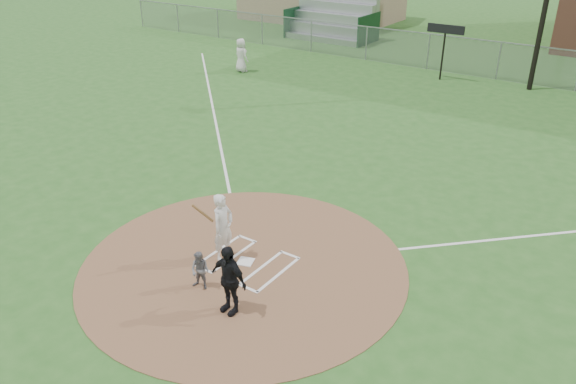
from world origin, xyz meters
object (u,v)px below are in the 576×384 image
Objects in this scene: catcher at (200,271)px; batter_at_plate at (223,227)px; home_plate at (246,262)px; umpire at (229,279)px; ondeck_player at (241,55)px.

catcher is 1.45m from batter_at_plate.
umpire is (0.95, -1.75, 0.84)m from home_plate.
catcher is (-0.19, -1.48, 0.48)m from home_plate.
ondeck_player is at bearing 129.19° from home_plate.
home_plate is 2.16m from umpire.
batter_at_plate is (-0.39, 1.33, 0.43)m from catcher.
batter_at_plate is at bearing 138.22° from umpire.
batter_at_plate is at bearing 139.19° from ondeck_player.
ondeck_player is (-12.43, 15.25, 0.90)m from home_plate.
batter_at_plate is at bearing -165.41° from home_plate.
ondeck_player is 19.44m from batter_at_plate.
catcher is at bearing 171.17° from umpire.
catcher is 0.53× the size of ondeck_player.
home_plate is at bearing 140.80° from ondeck_player.
catcher is at bearing -97.18° from home_plate.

